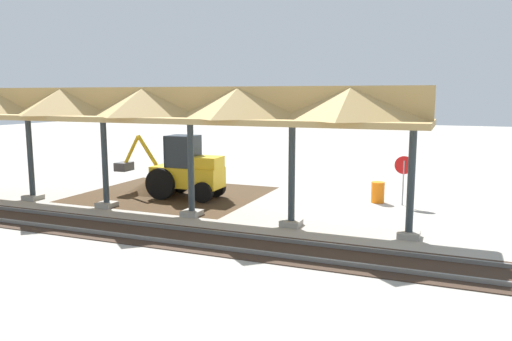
# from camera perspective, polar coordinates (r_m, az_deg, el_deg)

# --- Properties ---
(ground_plane) EXTENTS (120.00, 120.00, 0.00)m
(ground_plane) POSITION_cam_1_polar(r_m,az_deg,el_deg) (21.48, 10.07, -3.87)
(ground_plane) COLOR #9E998E
(dirt_work_zone) EXTENTS (8.13, 7.00, 0.01)m
(dirt_work_zone) POSITION_cam_1_polar(r_m,az_deg,el_deg) (23.66, -9.50, -2.68)
(dirt_work_zone) COLOR #42301E
(dirt_work_zone) RESTS_ON ground
(platform_canopy) EXTENTS (21.27, 3.20, 4.90)m
(platform_canopy) POSITION_cam_1_polar(r_m,az_deg,el_deg) (19.96, -12.65, 7.21)
(platform_canopy) COLOR #9E998E
(platform_canopy) RESTS_ON ground
(rail_tracks) EXTENTS (60.00, 2.58, 0.15)m
(rail_tracks) POSITION_cam_1_polar(r_m,az_deg,el_deg) (15.01, 4.54, -9.15)
(rail_tracks) COLOR slate
(rail_tracks) RESTS_ON ground
(stop_sign) EXTENTS (0.76, 0.12, 2.09)m
(stop_sign) POSITION_cam_1_polar(r_m,az_deg,el_deg) (21.67, 16.53, 0.03)
(stop_sign) COLOR gray
(stop_sign) RESTS_ON ground
(backhoe) EXTENTS (5.29, 1.76, 2.82)m
(backhoe) POSITION_cam_1_polar(r_m,az_deg,el_deg) (22.60, -8.19, 0.06)
(backhoe) COLOR yellow
(backhoe) RESTS_ON ground
(dirt_mound) EXTENTS (5.91, 5.91, 1.66)m
(dirt_mound) POSITION_cam_1_polar(r_m,az_deg,el_deg) (24.58, -11.09, -2.31)
(dirt_mound) COLOR #42301E
(dirt_mound) RESTS_ON ground
(traffic_barrel) EXTENTS (0.56, 0.56, 0.90)m
(traffic_barrel) POSITION_cam_1_polar(r_m,az_deg,el_deg) (22.11, 13.75, -2.43)
(traffic_barrel) COLOR orange
(traffic_barrel) RESTS_ON ground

